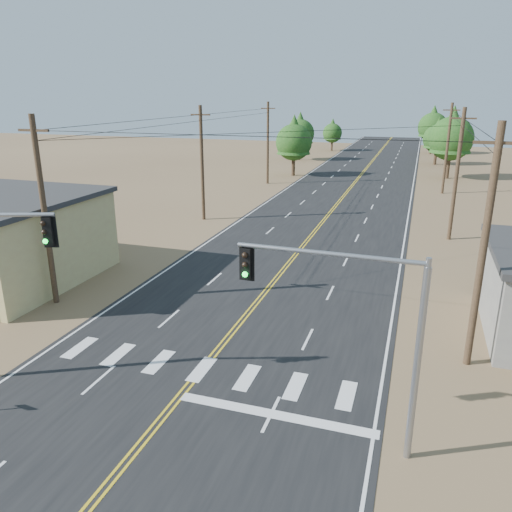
% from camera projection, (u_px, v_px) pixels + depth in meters
% --- Properties ---
extents(road, '(15.00, 200.00, 0.02)m').
position_uv_depth(road, '(312.00, 234.00, 40.58)').
color(road, black).
rests_on(road, ground).
extents(utility_pole_left_near, '(1.80, 0.30, 10.00)m').
position_uv_depth(utility_pole_left_near, '(44.00, 211.00, 25.85)').
color(utility_pole_left_near, '#4C3826').
rests_on(utility_pole_left_near, ground).
extents(utility_pole_left_mid, '(1.80, 0.30, 10.00)m').
position_uv_depth(utility_pole_left_mid, '(202.00, 163.00, 43.91)').
color(utility_pole_left_mid, '#4C3826').
rests_on(utility_pole_left_mid, ground).
extents(utility_pole_left_far, '(1.80, 0.30, 10.00)m').
position_uv_depth(utility_pole_left_far, '(268.00, 143.00, 61.98)').
color(utility_pole_left_far, '#4C3826').
rests_on(utility_pole_left_far, ground).
extents(utility_pole_right_near, '(1.80, 0.30, 10.00)m').
position_uv_depth(utility_pole_right_near, '(483.00, 249.00, 19.63)').
color(utility_pole_right_near, '#4C3826').
rests_on(utility_pole_right_near, ground).
extents(utility_pole_right_mid, '(1.80, 0.30, 10.00)m').
position_uv_depth(utility_pole_right_mid, '(457.00, 174.00, 37.70)').
color(utility_pole_right_mid, '#4C3826').
rests_on(utility_pole_right_mid, ground).
extents(utility_pole_right_far, '(1.80, 0.30, 10.00)m').
position_uv_depth(utility_pole_right_far, '(447.00, 148.00, 55.76)').
color(utility_pole_right_far, '#4C3826').
rests_on(utility_pole_right_far, ground).
extents(signal_mast_right, '(5.76, 0.39, 6.63)m').
position_uv_depth(signal_mast_right, '(363.00, 319.00, 14.90)').
color(signal_mast_right, gray).
rests_on(signal_mast_right, ground).
extents(tree_left_near, '(4.96, 4.96, 8.27)m').
position_uv_depth(tree_left_near, '(294.00, 139.00, 68.26)').
color(tree_left_near, '#3F2D1E').
rests_on(tree_left_near, ground).
extents(tree_left_mid, '(4.84, 4.84, 8.06)m').
position_uv_depth(tree_left_mid, '(300.00, 131.00, 84.57)').
color(tree_left_mid, '#3F2D1E').
rests_on(tree_left_mid, ground).
extents(tree_left_far, '(3.78, 3.78, 6.30)m').
position_uv_depth(tree_left_far, '(332.00, 131.00, 98.69)').
color(tree_left_far, '#3F2D1E').
rests_on(tree_left_far, ground).
extents(tree_right_near, '(5.72, 5.72, 9.53)m').
position_uv_depth(tree_right_near, '(452.00, 134.00, 65.65)').
color(tree_right_near, '#3F2D1E').
rests_on(tree_right_near, ground).
extents(tree_right_mid, '(4.44, 4.44, 7.40)m').
position_uv_depth(tree_right_mid, '(438.00, 136.00, 79.14)').
color(tree_right_mid, '#3F2D1E').
rests_on(tree_right_mid, ground).
extents(tree_right_far, '(5.37, 5.37, 8.95)m').
position_uv_depth(tree_right_far, '(433.00, 124.00, 93.27)').
color(tree_right_far, '#3F2D1E').
rests_on(tree_right_far, ground).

